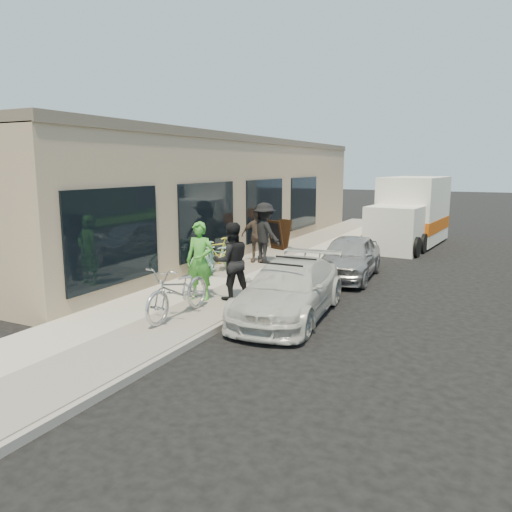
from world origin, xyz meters
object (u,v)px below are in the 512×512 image
(sandwich_board, at_px, (279,234))
(moving_truck, at_px, (410,215))
(man_standing, at_px, (231,261))
(cruiser_bike_b, at_px, (217,256))
(bystander_a, at_px, (264,233))
(sedan_silver, at_px, (349,257))
(woman_rider, at_px, (200,261))
(cruiser_bike_c, at_px, (218,254))
(sedan_white, at_px, (289,289))
(cruiser_bike_a, at_px, (209,259))
(bystander_b, at_px, (257,236))
(tandem_bike, at_px, (179,291))
(bike_rack, at_px, (206,256))

(sandwich_board, bearing_deg, moving_truck, 68.03)
(man_standing, bearing_deg, sandwich_board, -118.99)
(cruiser_bike_b, xyz_separation_m, bystander_a, (0.54, 2.03, 0.46))
(sedan_silver, bearing_deg, bystander_a, 168.59)
(woman_rider, height_order, cruiser_bike_c, woman_rider)
(sedan_white, relative_size, cruiser_bike_a, 2.68)
(sedan_silver, distance_m, bystander_a, 2.92)
(moving_truck, height_order, woman_rider, moving_truck)
(cruiser_bike_a, relative_size, bystander_b, 0.94)
(sandwich_board, distance_m, bystander_b, 2.61)
(cruiser_bike_c, bearing_deg, cruiser_bike_b, -41.46)
(sedan_white, distance_m, tandem_bike, 2.33)
(bike_rack, relative_size, cruiser_bike_a, 0.54)
(moving_truck, height_order, man_standing, moving_truck)
(sedan_silver, distance_m, tandem_bike, 5.99)
(sedan_white, distance_m, man_standing, 1.60)
(moving_truck, height_order, cruiser_bike_b, moving_truck)
(sedan_silver, relative_size, woman_rider, 2.01)
(woman_rider, bearing_deg, bystander_b, 92.36)
(sandwich_board, distance_m, bystander_a, 2.64)
(bike_rack, relative_size, moving_truck, 0.15)
(tandem_bike, bearing_deg, cruiser_bike_b, 110.45)
(sedan_silver, height_order, moving_truck, moving_truck)
(moving_truck, relative_size, cruiser_bike_b, 3.06)
(woman_rider, bearing_deg, bystander_a, 89.18)
(sandwich_board, distance_m, woman_rider, 7.33)
(sedan_white, distance_m, cruiser_bike_a, 3.86)
(bike_rack, height_order, sandwich_board, sandwich_board)
(tandem_bike, bearing_deg, bike_rack, 114.33)
(bike_rack, height_order, moving_truck, moving_truck)
(sedan_white, relative_size, man_standing, 2.37)
(sandwich_board, relative_size, bystander_a, 0.57)
(tandem_bike, height_order, cruiser_bike_b, tandem_bike)
(man_standing, bearing_deg, bystander_a, -118.16)
(moving_truck, xyz_separation_m, bystander_a, (-3.38, -6.63, -0.12))
(cruiser_bike_b, bearing_deg, bystander_b, 101.87)
(sedan_white, xyz_separation_m, cruiser_bike_b, (-3.30, 2.55, 0.05))
(bike_rack, relative_size, cruiser_bike_b, 0.46)
(bike_rack, relative_size, sedan_white, 0.20)
(cruiser_bike_b, bearing_deg, man_standing, -32.87)
(man_standing, distance_m, bystander_b, 4.60)
(tandem_bike, relative_size, bystander_a, 1.08)
(moving_truck, bearing_deg, woman_rider, -98.83)
(cruiser_bike_c, distance_m, bystander_a, 1.87)
(cruiser_bike_c, height_order, bystander_a, bystander_a)
(cruiser_bike_c, relative_size, bystander_b, 0.94)
(sandwich_board, xyz_separation_m, moving_truck, (3.99, 4.09, 0.51))
(cruiser_bike_a, xyz_separation_m, cruiser_bike_b, (-0.04, 0.49, 0.02))
(bike_rack, bearing_deg, cruiser_bike_c, 91.91)
(man_standing, bearing_deg, cruiser_bike_c, -97.94)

